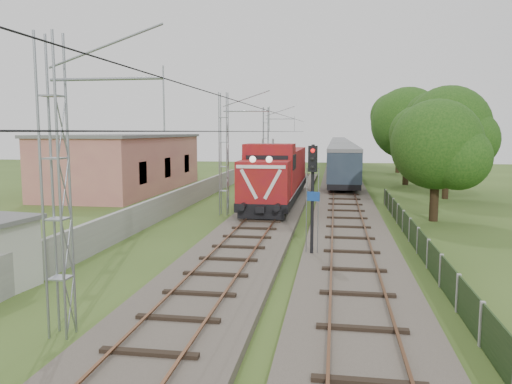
# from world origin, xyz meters

# --- Properties ---
(ground) EXTENTS (140.00, 140.00, 0.00)m
(ground) POSITION_xyz_m (0.00, 0.00, 0.00)
(ground) COLOR #364F1D
(ground) RESTS_ON ground
(track_main) EXTENTS (4.20, 70.00, 0.45)m
(track_main) POSITION_xyz_m (0.00, 7.00, 0.18)
(track_main) COLOR #6B6054
(track_main) RESTS_ON ground
(track_side) EXTENTS (4.20, 80.00, 0.45)m
(track_side) POSITION_xyz_m (5.00, 20.00, 0.18)
(track_side) COLOR #6B6054
(track_side) RESTS_ON ground
(catenary) EXTENTS (3.31, 70.00, 8.00)m
(catenary) POSITION_xyz_m (-2.95, 12.00, 4.05)
(catenary) COLOR gray
(catenary) RESTS_ON ground
(boundary_wall) EXTENTS (0.25, 40.00, 1.50)m
(boundary_wall) POSITION_xyz_m (-6.50, 12.00, 0.75)
(boundary_wall) COLOR #9E9E99
(boundary_wall) RESTS_ON ground
(station_building) EXTENTS (8.40, 20.40, 5.22)m
(station_building) POSITION_xyz_m (-15.00, 24.00, 2.63)
(station_building) COLOR tan
(station_building) RESTS_ON ground
(fence) EXTENTS (0.12, 32.00, 1.20)m
(fence) POSITION_xyz_m (8.00, 3.00, 0.60)
(fence) COLOR black
(fence) RESTS_ON ground
(locomotive) EXTENTS (3.19, 18.21, 4.62)m
(locomotive) POSITION_xyz_m (0.00, 17.23, 2.35)
(locomotive) COLOR black
(locomotive) RESTS_ON ground
(coach_rake) EXTENTS (2.97, 88.49, 3.43)m
(coach_rake) POSITION_xyz_m (5.00, 65.86, 2.47)
(coach_rake) COLOR black
(coach_rake) RESTS_ON ground
(signal_post) EXTENTS (0.54, 0.43, 4.96)m
(signal_post) POSITION_xyz_m (3.30, 1.01, 3.40)
(signal_post) COLOR black
(signal_post) RESTS_ON ground
(tree_a) EXTENTS (5.76, 5.48, 7.46)m
(tree_a) POSITION_xyz_m (10.36, 11.71, 4.65)
(tree_a) COLOR #342215
(tree_a) RESTS_ON ground
(tree_b) EXTENTS (7.10, 6.76, 9.20)m
(tree_b) POSITION_xyz_m (13.31, 22.63, 5.74)
(tree_b) COLOR #342215
(tree_b) RESTS_ON ground
(tree_c) EXTENTS (7.74, 7.37, 10.04)m
(tree_c) POSITION_xyz_m (11.59, 33.42, 6.26)
(tree_c) COLOR #342215
(tree_c) RESTS_ON ground
(tree_d) EXTENTS (7.30, 6.96, 9.47)m
(tree_d) POSITION_xyz_m (12.65, 49.09, 5.91)
(tree_d) COLOR #342215
(tree_d) RESTS_ON ground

